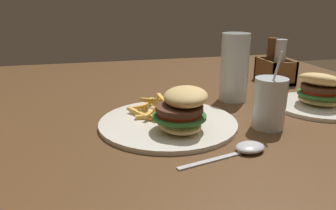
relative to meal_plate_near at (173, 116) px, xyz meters
name	(u,v)px	position (x,y,z in m)	size (l,w,h in m)	color
dining_table	(190,141)	(-0.10, 0.07, -0.11)	(1.49, 1.39, 0.74)	brown
meal_plate_near	(173,116)	(0.00, 0.00, 0.00)	(0.31, 0.31, 0.11)	silver
beer_glass	(234,70)	(-0.17, 0.22, 0.06)	(0.08, 0.08, 0.19)	silver
juice_glass	(269,106)	(0.05, 0.21, 0.02)	(0.07, 0.07, 0.17)	silver
spoon	(247,148)	(0.15, 0.10, -0.02)	(0.07, 0.19, 0.02)	silver
meal_plate_far	(319,96)	(-0.04, 0.41, 0.00)	(0.23, 0.23, 0.11)	silver
condiment_caddy	(275,67)	(-0.32, 0.44, 0.02)	(0.13, 0.09, 0.15)	brown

